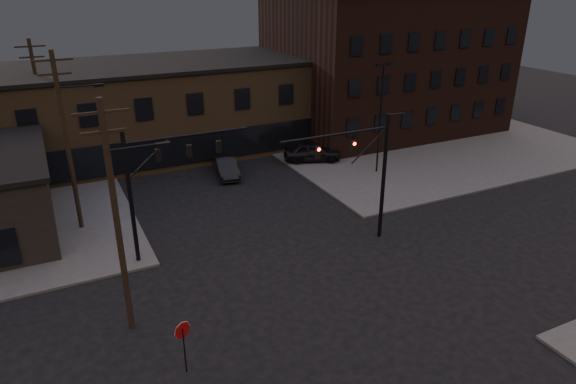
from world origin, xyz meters
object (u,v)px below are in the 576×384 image
at_px(traffic_signal_near, 369,166).
at_px(traffic_signal_far, 152,178).
at_px(parked_car_lot_a, 312,152).
at_px(parked_car_lot_b, 347,132).
at_px(stop_sign, 183,336).
at_px(car_crossing, 226,167).

xyz_separation_m(traffic_signal_near, traffic_signal_far, (-12.07, 3.50, 0.08)).
xyz_separation_m(traffic_signal_near, parked_car_lot_a, (4.06, 14.26, -3.93)).
distance_m(traffic_signal_far, parked_car_lot_a, 19.80).
relative_size(traffic_signal_near, traffic_signal_far, 1.00).
relative_size(traffic_signal_far, parked_car_lot_b, 1.67).
bearing_deg(traffic_signal_far, stop_sign, -97.32).
bearing_deg(traffic_signal_far, car_crossing, 53.55).
distance_m(parked_car_lot_a, parked_car_lot_b, 7.82).
relative_size(traffic_signal_near, parked_car_lot_b, 1.67).
height_order(traffic_signal_near, car_crossing, traffic_signal_near).
bearing_deg(parked_car_lot_b, traffic_signal_far, 140.51).
bearing_deg(traffic_signal_far, parked_car_lot_b, 34.00).
distance_m(traffic_signal_near, stop_sign, 15.17).
height_order(stop_sign, car_crossing, stop_sign).
xyz_separation_m(parked_car_lot_a, parked_car_lot_b, (6.43, 4.46, -0.16)).
distance_m(traffic_signal_near, parked_car_lot_a, 15.34).
height_order(traffic_signal_near, stop_sign, traffic_signal_near).
relative_size(traffic_signal_near, car_crossing, 1.73).
bearing_deg(stop_sign, traffic_signal_far, 82.68).
bearing_deg(parked_car_lot_b, car_crossing, 122.83).
bearing_deg(traffic_signal_near, parked_car_lot_a, 74.11).
distance_m(traffic_signal_near, parked_car_lot_b, 21.84).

